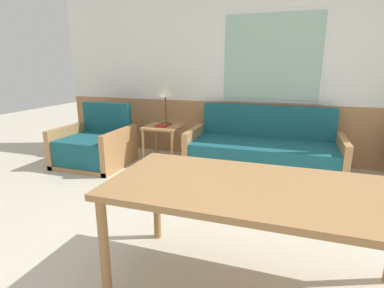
# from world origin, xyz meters

# --- Properties ---
(ground_plane) EXTENTS (16.00, 16.00, 0.00)m
(ground_plane) POSITION_xyz_m (0.00, 0.00, 0.00)
(ground_plane) COLOR beige
(wall_back) EXTENTS (7.20, 0.09, 2.70)m
(wall_back) POSITION_xyz_m (-0.01, 2.63, 1.36)
(wall_back) COLOR #AD7A4C
(wall_back) RESTS_ON ground_plane
(couch) EXTENTS (2.01, 0.86, 0.86)m
(couch) POSITION_xyz_m (-0.19, 2.08, 0.26)
(couch) COLOR #B27F4C
(couch) RESTS_ON ground_plane
(armchair) EXTENTS (0.95, 0.86, 0.87)m
(armchair) POSITION_xyz_m (-2.54, 1.62, 0.26)
(armchair) COLOR #B27F4C
(armchair) RESTS_ON ground_plane
(side_table) EXTENTS (0.51, 0.51, 0.56)m
(side_table) POSITION_xyz_m (-1.63, 2.04, 0.46)
(side_table) COLOR #B27F4C
(side_table) RESTS_ON ground_plane
(table_lamp) EXTENTS (0.28, 0.28, 0.61)m
(table_lamp) POSITION_xyz_m (-1.62, 2.13, 1.05)
(table_lamp) COLOR #4C3823
(table_lamp) RESTS_ON side_table
(book_stack) EXTENTS (0.17, 0.13, 0.03)m
(book_stack) POSITION_xyz_m (-1.62, 1.95, 0.57)
(book_stack) COLOR #B22823
(book_stack) RESTS_ON side_table
(dining_table) EXTENTS (1.83, 0.86, 0.73)m
(dining_table) POSITION_xyz_m (-0.00, -0.24, 0.66)
(dining_table) COLOR #9E7042
(dining_table) RESTS_ON ground_plane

